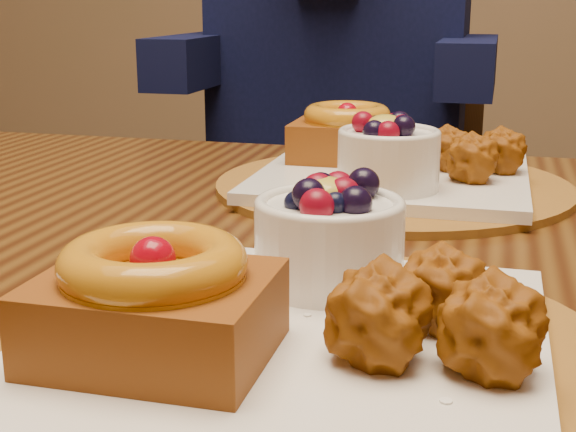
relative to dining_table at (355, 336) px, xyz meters
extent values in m
cube|color=#311709|center=(0.00, 0.00, 0.06)|extent=(1.60, 0.90, 0.04)
cylinder|color=brown|center=(0.00, -0.22, 0.08)|extent=(0.38, 0.38, 0.01)
cube|color=white|center=(0.00, -0.22, 0.09)|extent=(0.28, 0.28, 0.01)
cube|color=#572108|center=(-0.06, -0.27, 0.12)|extent=(0.12, 0.10, 0.04)
torus|color=#B36E0B|center=(-0.06, -0.27, 0.15)|extent=(0.10, 0.10, 0.02)
sphere|color=maroon|center=(-0.06, -0.27, 0.15)|extent=(0.02, 0.02, 0.02)
sphere|color=#944F0A|center=(0.08, -0.19, 0.12)|extent=(0.05, 0.05, 0.05)
sphere|color=#944F0A|center=(0.05, -0.24, 0.12)|extent=(0.05, 0.05, 0.05)
sphere|color=#944F0A|center=(0.11, -0.24, 0.12)|extent=(0.05, 0.05, 0.05)
cylinder|color=white|center=(0.01, -0.14, 0.12)|extent=(0.10, 0.10, 0.05)
torus|color=white|center=(0.01, -0.14, 0.15)|extent=(0.10, 0.10, 0.01)
ellipsoid|color=gold|center=(0.00, -0.14, 0.16)|extent=(0.03, 0.03, 0.02)
cylinder|color=brown|center=(0.00, 0.22, 0.08)|extent=(0.38, 0.38, 0.01)
cube|color=white|center=(0.00, 0.22, 0.09)|extent=(0.28, 0.28, 0.01)
cube|color=#572108|center=(-0.06, 0.27, 0.12)|extent=(0.12, 0.10, 0.04)
torus|color=#B36E0B|center=(-0.06, 0.27, 0.15)|extent=(0.10, 0.10, 0.02)
sphere|color=maroon|center=(-0.06, 0.27, 0.15)|extent=(0.02, 0.02, 0.02)
sphere|color=#944F0A|center=(0.08, 0.19, 0.12)|extent=(0.05, 0.05, 0.05)
sphere|color=#944F0A|center=(0.05, 0.25, 0.12)|extent=(0.05, 0.05, 0.05)
sphere|color=#944F0A|center=(0.11, 0.25, 0.12)|extent=(0.05, 0.05, 0.05)
cylinder|color=white|center=(0.01, 0.14, 0.12)|extent=(0.10, 0.10, 0.05)
torus|color=white|center=(0.01, 0.14, 0.15)|extent=(0.10, 0.10, 0.01)
ellipsoid|color=gold|center=(0.00, 0.14, 0.16)|extent=(0.03, 0.03, 0.02)
cube|color=black|center=(-0.05, 0.82, -0.28)|extent=(0.50, 0.50, 0.04)
cylinder|color=black|center=(-0.27, 0.92, -0.49)|extent=(0.03, 0.03, 0.38)
cylinder|color=black|center=(0.05, 1.03, -0.49)|extent=(0.03, 0.03, 0.38)
cube|color=black|center=(-0.11, 0.98, -0.08)|extent=(0.38, 0.15, 0.41)
cube|color=black|center=(-0.19, 0.87, 0.19)|extent=(0.46, 0.24, 0.65)
cube|color=black|center=(-0.43, 0.75, 0.17)|extent=(0.09, 0.33, 0.09)
cube|color=black|center=(0.05, 0.75, 0.17)|extent=(0.09, 0.33, 0.09)
camera|label=1|loc=(0.10, -0.62, 0.28)|focal=50.00mm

